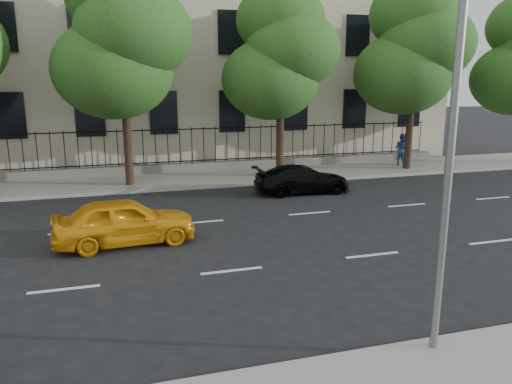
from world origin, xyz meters
TOP-DOWN VIEW (x-y plane):
  - ground at (0.00, 0.00)m, footprint 120.00×120.00m
  - far_sidewalk at (0.00, 14.00)m, footprint 60.00×4.00m
  - lane_markings at (0.00, 4.75)m, footprint 49.60×4.62m
  - masonry_building at (0.00, 22.95)m, footprint 34.60×12.11m
  - iron_fence at (0.00, 15.70)m, footprint 30.00×0.50m
  - street_light at (2.50, -1.77)m, footprint 0.25×3.32m
  - tree_c at (-1.96, 13.36)m, footprint 5.89×5.50m
  - tree_d at (5.04, 13.36)m, footprint 5.34×4.94m
  - tree_e at (12.04, 13.36)m, footprint 5.71×5.31m
  - yellow_taxi at (-2.49, 5.43)m, footprint 4.18×1.96m
  - black_sedan at (4.93, 10.12)m, footprint 4.11×1.77m
  - pedestrian_far at (12.26, 14.16)m, footprint 0.92×1.01m

SIDE VIEW (x-z plane):
  - ground at x=0.00m, z-range 0.00..0.00m
  - lane_markings at x=0.00m, z-range 0.00..0.01m
  - far_sidewalk at x=0.00m, z-range 0.00..0.15m
  - black_sedan at x=4.93m, z-range 0.00..1.18m
  - iron_fence at x=0.00m, z-range -0.45..1.75m
  - yellow_taxi at x=-2.49m, z-range 0.00..1.38m
  - pedestrian_far at x=12.26m, z-range 0.15..1.85m
  - street_light at x=2.50m, z-range 1.12..9.17m
  - tree_d at x=5.04m, z-range 1.42..10.26m
  - tree_e at x=12.04m, z-range 1.47..10.93m
  - tree_c at x=-1.96m, z-range 1.51..11.31m
  - masonry_building at x=0.00m, z-range -0.23..18.27m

